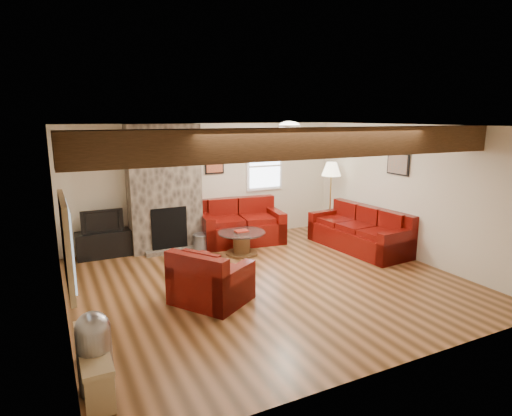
{
  "coord_description": "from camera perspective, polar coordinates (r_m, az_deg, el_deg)",
  "views": [
    {
      "loc": [
        -3.08,
        -5.79,
        2.63
      ],
      "look_at": [
        -0.01,
        0.4,
        1.15
      ],
      "focal_mm": 30.0,
      "sensor_mm": 36.0,
      "label": 1
    }
  ],
  "objects": [
    {
      "name": "hatch_window",
      "position": [
        4.45,
        -23.87,
        -4.37
      ],
      "size": [
        0.08,
        1.0,
        0.9
      ],
      "primitive_type": null,
      "color": "tan",
      "rests_on": "room"
    },
    {
      "name": "artwork_right",
      "position": [
        8.62,
        18.38,
        5.59
      ],
      "size": [
        0.06,
        0.55,
        0.42
      ],
      "primitive_type": null,
      "color": "black",
      "rests_on": "room"
    },
    {
      "name": "ceiling_dome",
      "position": [
        7.79,
        4.46,
        10.63
      ],
      "size": [
        0.4,
        0.4,
        0.18
      ],
      "primitive_type": null,
      "color": "white",
      "rests_on": "room"
    },
    {
      "name": "television",
      "position": [
        8.58,
        -19.88,
        -1.56
      ],
      "size": [
        0.76,
        0.1,
        0.44
      ],
      "primitive_type": "imported",
      "color": "black",
      "rests_on": "tv_cabinet"
    },
    {
      "name": "oak_beam",
      "position": [
        5.5,
        7.87,
        8.61
      ],
      "size": [
        6.0,
        0.36,
        0.38
      ],
      "primitive_type": "cube",
      "color": "#31200E",
      "rests_on": "room"
    },
    {
      "name": "sofa_three",
      "position": [
        8.87,
        13.54,
        -2.72
      ],
      "size": [
        1.07,
        2.23,
        0.84
      ],
      "primitive_type": null,
      "rotation": [
        0.0,
        0.0,
        -1.49
      ],
      "color": "#490505",
      "rests_on": "floor"
    },
    {
      "name": "pedal_bin",
      "position": [
        4.61,
        -20.74,
        -17.53
      ],
      "size": [
        0.39,
        0.39,
        0.83
      ],
      "primitive_type": null,
      "rotation": [
        0.0,
        0.0,
        0.19
      ],
      "color": "#9B9A9F",
      "rests_on": "floor"
    },
    {
      "name": "tv_cabinet",
      "position": [
        8.7,
        -19.66,
        -4.56
      ],
      "size": [
        0.99,
        0.4,
        0.5
      ],
      "primitive_type": "cube",
      "color": "black",
      "rests_on": "floor"
    },
    {
      "name": "pine_bench",
      "position": [
        4.81,
        -20.84,
        -18.88
      ],
      "size": [
        0.27,
        1.17,
        0.44
      ],
      "primitive_type": null,
      "color": "tan",
      "rests_on": "floor"
    },
    {
      "name": "loveseat",
      "position": [
        9.07,
        -1.99,
        -1.83
      ],
      "size": [
        1.83,
        1.2,
        0.91
      ],
      "primitive_type": null,
      "rotation": [
        0.0,
        0.0,
        -0.13
      ],
      "color": "#490505",
      "rests_on": "floor"
    },
    {
      "name": "back_window",
      "position": [
        9.65,
        1.16,
        5.63
      ],
      "size": [
        0.9,
        0.08,
        1.1
      ],
      "primitive_type": null,
      "color": "white",
      "rests_on": "room"
    },
    {
      "name": "armchair_red",
      "position": [
        6.26,
        -5.99,
        -8.88
      ],
      "size": [
        1.26,
        1.29,
        0.8
      ],
      "primitive_type": null,
      "rotation": [
        0.0,
        0.0,
        2.16
      ],
      "color": "#490505",
      "rests_on": "floor"
    },
    {
      "name": "room",
      "position": [
        6.7,
        1.61,
        0.18
      ],
      "size": [
        8.0,
        8.0,
        8.0
      ],
      "color": "#503015",
      "rests_on": "ground"
    },
    {
      "name": "artwork_back",
      "position": [
        9.14,
        -5.56,
        6.16
      ],
      "size": [
        0.42,
        0.06,
        0.52
      ],
      "primitive_type": null,
      "color": "black",
      "rests_on": "room"
    },
    {
      "name": "chimney_breast",
      "position": [
        8.66,
        -12.11,
        2.41
      ],
      "size": [
        1.4,
        0.67,
        2.5
      ],
      "color": "#352F29",
      "rests_on": "floor"
    },
    {
      "name": "floor_lamp",
      "position": [
        9.57,
        10.0,
        4.6
      ],
      "size": [
        0.43,
        0.43,
        1.66
      ],
      "color": "tan",
      "rests_on": "floor"
    },
    {
      "name": "coal_bucket",
      "position": [
        8.67,
        -7.27,
        -4.51
      ],
      "size": [
        0.37,
        0.37,
        0.34
      ],
      "primitive_type": null,
      "color": "gray",
      "rests_on": "floor"
    },
    {
      "name": "coffee_table",
      "position": [
        8.34,
        -1.93,
        -4.69
      ],
      "size": [
        0.93,
        0.93,
        0.48
      ],
      "color": "#4D3218",
      "rests_on": "floor"
    }
  ]
}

